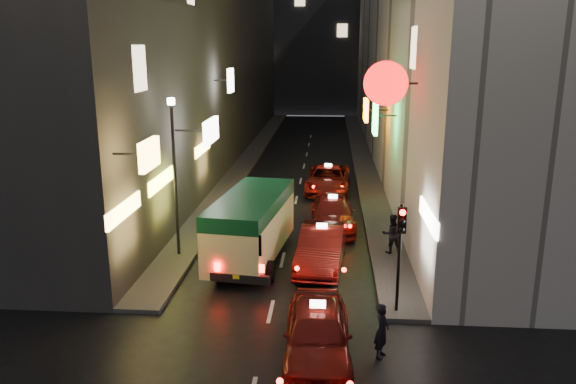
% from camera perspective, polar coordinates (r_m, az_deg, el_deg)
% --- Properties ---
extents(building_left, '(7.68, 52.00, 18.00)m').
position_cam_1_polar(building_left, '(43.01, -9.19, 15.43)').
color(building_left, '#373532').
rests_on(building_left, ground).
extents(building_right, '(8.00, 52.03, 18.00)m').
position_cam_1_polar(building_right, '(42.34, 13.21, 15.26)').
color(building_right, beige).
rests_on(building_right, ground).
extents(building_far, '(30.00, 10.00, 22.00)m').
position_cam_1_polar(building_far, '(73.95, 3.05, 16.74)').
color(building_far, '#2F2F34').
rests_on(building_far, ground).
extents(sidewalk_left, '(1.50, 52.00, 0.15)m').
position_cam_1_polar(sidewalk_left, '(43.10, -3.84, 3.65)').
color(sidewalk_left, '#4A4745').
rests_on(sidewalk_left, ground).
extents(sidewalk_right, '(1.50, 52.00, 0.15)m').
position_cam_1_polar(sidewalk_right, '(42.75, 7.54, 3.46)').
color(sidewalk_right, '#4A4745').
rests_on(sidewalk_right, ground).
extents(minibus, '(2.93, 6.44, 2.67)m').
position_cam_1_polar(minibus, '(21.98, -3.72, -2.84)').
color(minibus, beige).
rests_on(minibus, ground).
extents(taxi_near, '(2.44, 5.67, 1.96)m').
position_cam_1_polar(taxi_near, '(15.56, 3.01, -13.71)').
color(taxi_near, maroon).
rests_on(taxi_near, ground).
extents(taxi_second, '(2.82, 5.85, 1.97)m').
position_cam_1_polar(taxi_second, '(21.67, 3.44, -5.29)').
color(taxi_second, maroon).
rests_on(taxi_second, ground).
extents(taxi_third, '(2.36, 5.30, 1.83)m').
position_cam_1_polar(taxi_third, '(26.25, 4.55, -1.89)').
color(taxi_third, maroon).
rests_on(taxi_third, ground).
extents(taxi_far, '(2.55, 5.58, 1.91)m').
position_cam_1_polar(taxi_far, '(32.73, 4.09, 1.53)').
color(taxi_far, maroon).
rests_on(taxi_far, ground).
extents(pedestrian_crossing, '(0.57, 0.69, 1.78)m').
position_cam_1_polar(pedestrian_crossing, '(15.83, 9.53, -13.40)').
color(pedestrian_crossing, black).
rests_on(pedestrian_crossing, ground).
extents(pedestrian_sidewalk, '(0.75, 0.55, 1.83)m').
position_cam_1_polar(pedestrian_sidewalk, '(22.96, 10.51, -3.92)').
color(pedestrian_sidewalk, black).
rests_on(pedestrian_sidewalk, sidewalk_right).
extents(traffic_light, '(0.26, 0.43, 3.50)m').
position_cam_1_polar(traffic_light, '(17.42, 11.39, -4.38)').
color(traffic_light, black).
rests_on(traffic_light, sidewalk_right).
extents(lamp_post, '(0.28, 0.28, 6.22)m').
position_cam_1_polar(lamp_post, '(22.20, -11.46, 2.51)').
color(lamp_post, black).
rests_on(lamp_post, sidewalk_left).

